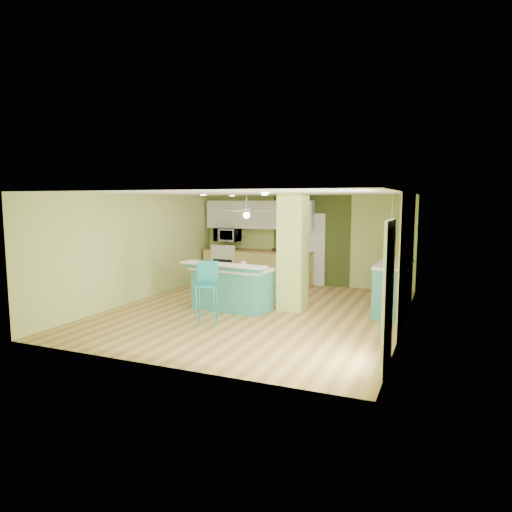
# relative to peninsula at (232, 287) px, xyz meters

# --- Properties ---
(floor) EXTENTS (6.00, 7.00, 0.01)m
(floor) POSITION_rel_peninsula_xyz_m (0.56, 0.00, -0.49)
(floor) COLOR olive
(floor) RESTS_ON ground
(ceiling) EXTENTS (6.00, 7.00, 0.01)m
(ceiling) POSITION_rel_peninsula_xyz_m (0.56, 0.00, 2.02)
(ceiling) COLOR white
(ceiling) RESTS_ON wall_back
(wall_back) EXTENTS (6.00, 0.01, 2.50)m
(wall_back) POSITION_rel_peninsula_xyz_m (0.56, 3.51, 0.77)
(wall_back) COLOR #B5C56A
(wall_back) RESTS_ON floor
(wall_front) EXTENTS (6.00, 0.01, 2.50)m
(wall_front) POSITION_rel_peninsula_xyz_m (0.56, -3.50, 0.77)
(wall_front) COLOR #B5C56A
(wall_front) RESTS_ON floor
(wall_left) EXTENTS (0.01, 7.00, 2.50)m
(wall_left) POSITION_rel_peninsula_xyz_m (-2.44, 0.00, 0.77)
(wall_left) COLOR #B5C56A
(wall_left) RESTS_ON floor
(wall_right) EXTENTS (0.01, 7.00, 2.50)m
(wall_right) POSITION_rel_peninsula_xyz_m (3.57, 0.00, 0.77)
(wall_right) COLOR #B5C56A
(wall_right) RESTS_ON floor
(wood_panel) EXTENTS (0.02, 3.40, 2.50)m
(wood_panel) POSITION_rel_peninsula_xyz_m (3.55, 0.60, 0.77)
(wood_panel) COLOR #9C8859
(wood_panel) RESTS_ON floor
(olive_accent) EXTENTS (2.20, 0.02, 2.50)m
(olive_accent) POSITION_rel_peninsula_xyz_m (0.76, 3.49, 0.77)
(olive_accent) COLOR #3C481C
(olive_accent) RESTS_ON floor
(interior_door) EXTENTS (0.82, 0.05, 2.00)m
(interior_door) POSITION_rel_peninsula_xyz_m (0.76, 3.46, 0.52)
(interior_door) COLOR silver
(interior_door) RESTS_ON floor
(french_door) EXTENTS (0.04, 1.08, 2.10)m
(french_door) POSITION_rel_peninsula_xyz_m (3.53, -2.30, 0.57)
(french_door) COLOR silver
(french_door) RESTS_ON floor
(column) EXTENTS (0.55, 0.55, 2.50)m
(column) POSITION_rel_peninsula_xyz_m (1.21, 0.50, 0.77)
(column) COLOR #ABC25A
(column) RESTS_ON floor
(kitchen_run) EXTENTS (3.25, 0.63, 0.94)m
(kitchen_run) POSITION_rel_peninsula_xyz_m (-0.74, 3.20, -0.01)
(kitchen_run) COLOR tan
(kitchen_run) RESTS_ON floor
(stove) EXTENTS (0.76, 0.66, 1.08)m
(stove) POSITION_rel_peninsula_xyz_m (-1.69, 3.19, -0.02)
(stove) COLOR silver
(stove) RESTS_ON floor
(upper_cabinets) EXTENTS (3.20, 0.34, 0.80)m
(upper_cabinets) POSITION_rel_peninsula_xyz_m (-0.74, 3.32, 1.47)
(upper_cabinets) COLOR silver
(upper_cabinets) RESTS_ON wall_back
(microwave) EXTENTS (0.70, 0.48, 0.39)m
(microwave) POSITION_rel_peninsula_xyz_m (-1.69, 3.20, 0.87)
(microwave) COLOR white
(microwave) RESTS_ON wall_back
(ceiling_fan) EXTENTS (1.41, 1.41, 0.61)m
(ceiling_fan) POSITION_rel_peninsula_xyz_m (-0.54, 2.00, 1.59)
(ceiling_fan) COLOR silver
(ceiling_fan) RESTS_ON ceiling
(pendant_lamp) EXTENTS (0.14, 0.14, 0.69)m
(pendant_lamp) POSITION_rel_peninsula_xyz_m (3.21, 0.75, 1.40)
(pendant_lamp) COLOR white
(pendant_lamp) RESTS_ON ceiling
(wall_decor) EXTENTS (0.03, 0.90, 0.70)m
(wall_decor) POSITION_rel_peninsula_xyz_m (3.53, 0.80, 1.07)
(wall_decor) COLOR brown
(wall_decor) RESTS_ON wood_panel
(peninsula) EXTENTS (1.99, 1.25, 1.05)m
(peninsula) POSITION_rel_peninsula_xyz_m (0.00, 0.00, 0.00)
(peninsula) COLOR teal
(peninsula) RESTS_ON floor
(bar_stool) EXTENTS (0.51, 0.51, 1.21)m
(bar_stool) POSITION_rel_peninsula_xyz_m (0.09, -1.27, 0.32)
(bar_stool) COLOR teal
(bar_stool) RESTS_ON floor
(side_counter) EXTENTS (0.70, 1.64, 1.06)m
(side_counter) POSITION_rel_peninsula_xyz_m (3.26, 1.03, 0.05)
(side_counter) COLOR teal
(side_counter) RESTS_ON floor
(fruit_bowl) EXTENTS (0.34, 0.34, 0.07)m
(fruit_bowl) POSITION_rel_peninsula_xyz_m (-0.14, 3.17, 0.49)
(fruit_bowl) COLOR #3D2618
(fruit_bowl) RESTS_ON kitchen_run
(canister) EXTENTS (0.13, 0.13, 0.16)m
(canister) POSITION_rel_peninsula_xyz_m (0.28, -0.03, 0.50)
(canister) COLOR gold
(canister) RESTS_ON peninsula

